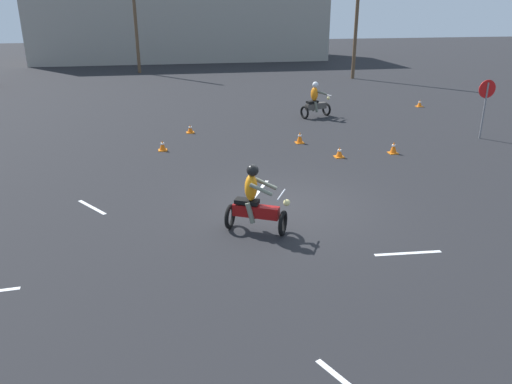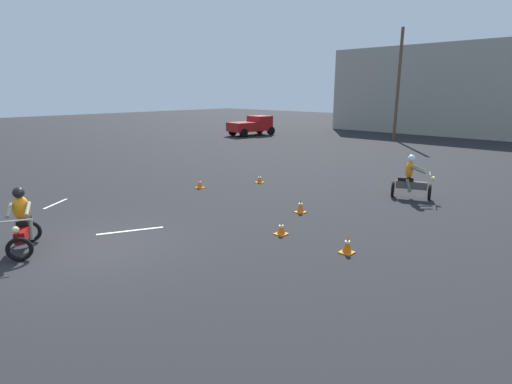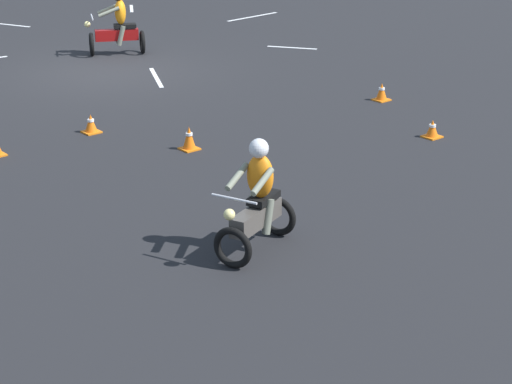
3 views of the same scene
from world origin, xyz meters
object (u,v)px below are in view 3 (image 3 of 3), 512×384
object	(u,v)px
motorcycle_rider_foreground	(118,27)
traffic_cone_near_left	(432,129)
traffic_cone_near_right	(189,138)
traffic_cone_far_right	(91,124)
motorcycle_rider_background	(257,203)
traffic_cone_mid_center	(382,92)

from	to	relation	value
motorcycle_rider_foreground	traffic_cone_near_left	bearing A→B (deg)	-147.46
traffic_cone_near_right	traffic_cone_far_right	distance (m)	2.24
motorcycle_rider_background	traffic_cone_near_left	bearing A→B (deg)	-93.29
motorcycle_rider_background	traffic_cone_near_left	size ratio (longest dim) A/B	4.79
traffic_cone_near_left	traffic_cone_near_right	distance (m)	4.69
traffic_cone_mid_center	traffic_cone_near_right	bearing A→B (deg)	0.92
traffic_cone_near_left	traffic_cone_far_right	world-z (taller)	traffic_cone_far_right
motorcycle_rider_background	traffic_cone_near_left	distance (m)	6.28
traffic_cone_near_left	motorcycle_rider_foreground	bearing A→B (deg)	-84.63
motorcycle_rider_foreground	motorcycle_rider_background	distance (m)	12.76
traffic_cone_near_right	traffic_cone_mid_center	xyz separation A→B (m)	(-5.20, -0.08, -0.03)
motorcycle_rider_background	traffic_cone_near_right	size ratio (longest dim) A/B	3.72
motorcycle_rider_background	traffic_cone_far_right	distance (m)	6.47
traffic_cone_near_right	traffic_cone_near_left	bearing A→B (deg)	149.63
traffic_cone_near_left	traffic_cone_mid_center	xyz separation A→B (m)	(-1.15, -2.45, 0.02)
traffic_cone_near_left	traffic_cone_mid_center	bearing A→B (deg)	-115.18
motorcycle_rider_background	traffic_cone_near_right	bearing A→B (deg)	-45.19
motorcycle_rider_foreground	traffic_cone_near_left	world-z (taller)	motorcycle_rider_foreground
traffic_cone_mid_center	motorcycle_rider_background	bearing A→B (deg)	31.67
motorcycle_rider_background	traffic_cone_mid_center	distance (m)	8.37
traffic_cone_near_right	motorcycle_rider_foreground	bearing A→B (deg)	-112.82
motorcycle_rider_foreground	traffic_cone_near_left	distance (m)	9.85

